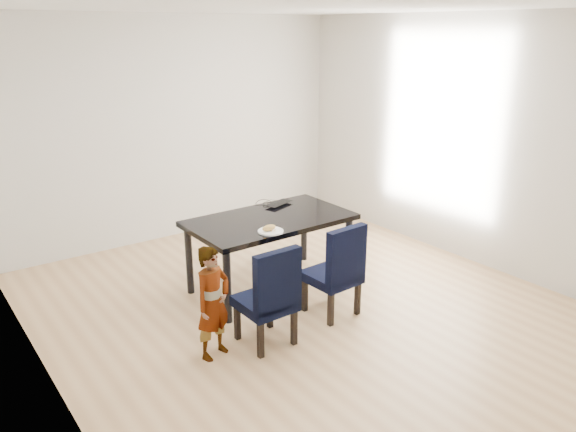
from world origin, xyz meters
TOP-DOWN VIEW (x-y plane):
  - floor at (0.00, 0.00)m, footprint 4.50×5.00m
  - ceiling at (0.00, 0.00)m, footprint 4.50×5.00m
  - wall_back at (0.00, 2.50)m, footprint 4.50×0.01m
  - wall_left at (-2.25, 0.00)m, footprint 0.01×5.00m
  - wall_right at (2.25, 0.00)m, footprint 0.01×5.00m
  - dining_table at (0.00, 0.50)m, footprint 1.60×0.90m
  - chair_left at (-0.64, -0.34)m, footprint 0.43×0.44m
  - chair_right at (0.14, -0.28)m, footprint 0.45×0.46m
  - child at (-1.08, -0.27)m, footprint 0.40×0.32m
  - plate at (-0.22, 0.16)m, footprint 0.32×0.32m
  - sandwich at (-0.24, 0.17)m, footprint 0.15×0.08m
  - laptop at (0.30, 0.83)m, footprint 0.38×0.30m
  - cable_tangle at (0.23, 0.85)m, footprint 0.15×0.15m

SIDE VIEW (x-z plane):
  - floor at x=0.00m, z-range -0.01..0.00m
  - dining_table at x=0.00m, z-range 0.00..0.75m
  - chair_left at x=-0.64m, z-range 0.00..0.88m
  - chair_right at x=0.14m, z-range 0.00..0.89m
  - child at x=-1.08m, z-range 0.00..0.94m
  - cable_tangle at x=0.23m, z-range 0.75..0.76m
  - plate at x=-0.22m, z-range 0.75..0.76m
  - laptop at x=0.30m, z-range 0.75..0.78m
  - sandwich at x=-0.24m, z-range 0.76..0.82m
  - wall_back at x=0.00m, z-range 0.00..2.70m
  - wall_left at x=-2.25m, z-range 0.00..2.70m
  - wall_right at x=2.25m, z-range 0.00..2.70m
  - ceiling at x=0.00m, z-range 2.70..2.71m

